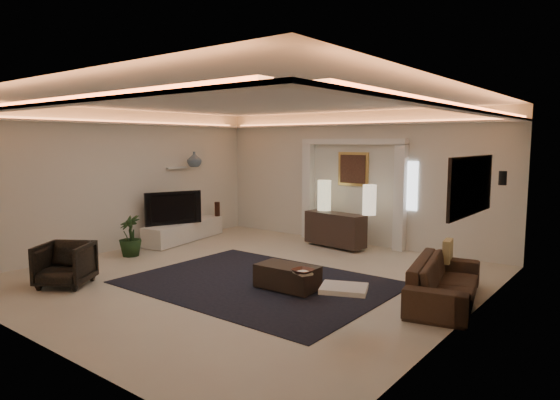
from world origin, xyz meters
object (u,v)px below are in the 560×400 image
Objects in this scene: console at (335,229)px; sofa at (445,281)px; armchair at (65,264)px; coffee_table at (287,277)px.

console is 0.67× the size of sofa.
console is at bearing 36.51° from armchair.
armchair reaches higher than coffee_table.
sofa is at bearing 21.21° from coffee_table.
sofa is at bearing -2.87° from armchair.
sofa is 2.72× the size of armchair.
sofa reaches higher than coffee_table.
coffee_table is (-2.09, -0.91, -0.09)m from sofa.
sofa is 2.18× the size of coffee_table.
console reaches higher than sofa.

